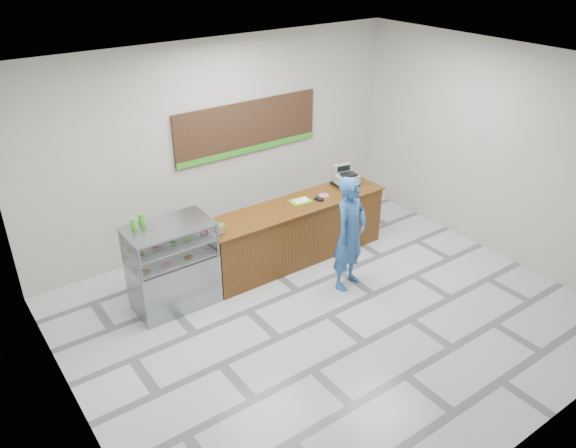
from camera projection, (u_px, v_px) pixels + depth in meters
floor at (328, 315)px, 8.17m from camera, size 7.00×7.00×0.00m
back_wall at (219, 144)px, 9.50m from camera, size 7.00×0.00×7.00m
ceiling at (339, 73)px, 6.53m from camera, size 7.00×7.00×0.00m
sales_counter at (296, 232)px, 9.32m from camera, size 3.26×0.76×1.03m
display_case at (172, 265)px, 8.10m from camera, size 1.22×0.72×1.33m
menu_board at (248, 128)px, 9.67m from camera, size 2.80×0.06×0.90m
cash_register at (345, 178)px, 9.69m from camera, size 0.44×0.46×0.35m
card_terminal at (319, 199)px, 9.20m from camera, size 0.11×0.17×0.04m
serving_tray at (301, 201)px, 9.16m from camera, size 0.35×0.27×0.02m
napkin_box at (214, 226)px, 8.30m from camera, size 0.12×0.12×0.11m
straw_cup at (212, 225)px, 8.34m from camera, size 0.07×0.07×0.11m
promo_box at (219, 229)px, 8.18m from camera, size 0.16×0.11×0.14m
donut_decal at (324, 195)px, 9.38m from camera, size 0.17×0.17×0.00m
green_cup_left at (134, 223)px, 7.70m from camera, size 0.09×0.09×0.14m
green_cup_right at (142, 219)px, 7.81m from camera, size 0.10×0.10×0.15m
customer at (350, 234)px, 8.46m from camera, size 0.76×0.61×1.82m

